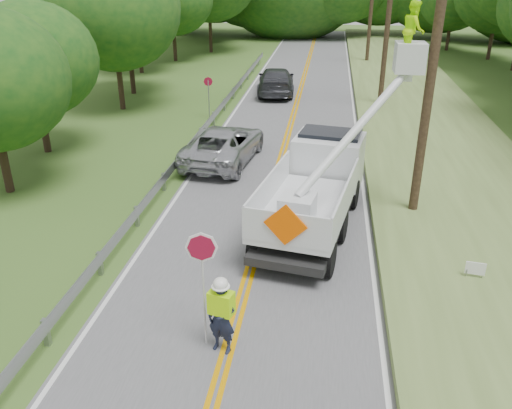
# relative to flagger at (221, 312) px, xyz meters

# --- Properties ---
(ground) EXTENTS (140.00, 140.00, 0.00)m
(ground) POSITION_rel_flagger_xyz_m (0.12, -1.36, -1.04)
(ground) COLOR #395621
(ground) RESTS_ON ground
(road) EXTENTS (7.20, 96.00, 0.03)m
(road) POSITION_rel_flagger_xyz_m (0.12, 12.64, -1.03)
(road) COLOR #555557
(road) RESTS_ON ground
(guardrail) EXTENTS (0.18, 48.00, 0.77)m
(guardrail) POSITION_rel_flagger_xyz_m (-3.89, 13.54, -0.49)
(guardrail) COLOR gray
(guardrail) RESTS_ON ground
(utility_poles) EXTENTS (1.60, 43.30, 10.00)m
(utility_poles) POSITION_rel_flagger_xyz_m (5.12, 15.65, 4.23)
(utility_poles) COLOR black
(utility_poles) RESTS_ON ground
(tall_grass_verge) EXTENTS (7.00, 96.00, 0.30)m
(tall_grass_verge) POSITION_rel_flagger_xyz_m (7.22, 12.64, -0.89)
(tall_grass_verge) COLOR #566934
(tall_grass_verge) RESTS_ON ground
(treeline_left) EXTENTS (11.17, 56.70, 10.76)m
(treeline_left) POSITION_rel_flagger_xyz_m (-10.46, 29.18, 4.45)
(treeline_left) COLOR #332319
(treeline_left) RESTS_ON ground
(flagger) EXTENTS (1.13, 0.58, 2.86)m
(flagger) POSITION_rel_flagger_xyz_m (0.00, 0.00, 0.00)
(flagger) COLOR #191E33
(flagger) RESTS_ON road
(bucket_truck) EXTENTS (4.92, 7.43, 6.94)m
(bucket_truck) POSITION_rel_flagger_xyz_m (2.09, 7.28, 0.54)
(bucket_truck) COLOR black
(bucket_truck) RESTS_ON road
(suv_silver) EXTENTS (3.20, 5.83, 1.55)m
(suv_silver) POSITION_rel_flagger_xyz_m (-2.32, 12.10, -0.25)
(suv_silver) COLOR #B5B6BC
(suv_silver) RESTS_ON road
(suv_darkgrey) EXTENTS (2.82, 5.90, 1.66)m
(suv_darkgrey) POSITION_rel_flagger_xyz_m (-1.42, 25.34, -0.19)
(suv_darkgrey) COLOR #3A3C42
(suv_darkgrey) RESTS_ON road
(stop_sign_permanent) EXTENTS (0.48, 0.14, 2.31)m
(stop_sign_permanent) POSITION_rel_flagger_xyz_m (-4.45, 18.74, 0.47)
(stop_sign_permanent) COLOR gray
(stop_sign_permanent) RESTS_ON ground
(yard_sign) EXTENTS (0.51, 0.11, 0.75)m
(yard_sign) POSITION_rel_flagger_xyz_m (6.18, 3.44, -0.50)
(yard_sign) COLOR white
(yard_sign) RESTS_ON ground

